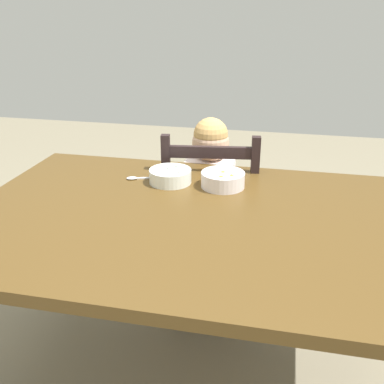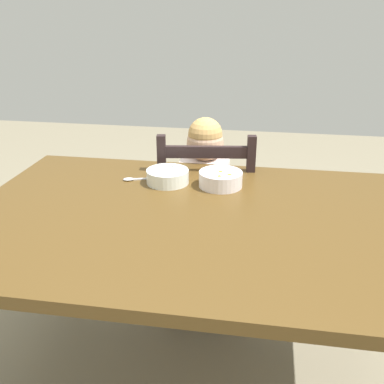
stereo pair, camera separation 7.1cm
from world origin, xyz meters
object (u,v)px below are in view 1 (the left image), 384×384
Objects in this scene: spoon at (137,178)px; bowl_of_carrots at (223,179)px; child_figure at (209,188)px; dining_table at (194,238)px; bowl_of_peas at (170,176)px; dining_chair at (210,223)px.

bowl_of_carrots is at bearing -1.19° from spoon.
dining_table is at bearing -85.01° from child_figure.
child_figure is 5.74× the size of bowl_of_peas.
bowl_of_carrots is at bearing 78.53° from dining_table.
dining_chair is 0.47m from bowl_of_peas.
spoon reaches higher than dining_table.
dining_chair reaches higher than bowl_of_carrots.
dining_chair is at bearing 69.32° from bowl_of_peas.
dining_table is 0.62m from dining_chair.
child_figure is 0.35m from bowl_of_carrots.
dining_chair reaches higher than spoon.
dining_chair is at bearing 94.22° from dining_table.
bowl_of_peas is at bearing 119.30° from dining_table.
dining_table is 0.34m from bowl_of_peas.
dining_chair is 6.84× the size of spoon.
dining_chair is 0.51m from spoon.
spoon is (-0.36, 0.01, -0.03)m from bowl_of_carrots.
child_figure is 5.69× the size of bowl_of_carrots.
bowl_of_carrots is 0.36m from spoon.
bowl_of_peas is at bearing -109.97° from child_figure.
bowl_of_peas reaches higher than dining_table.
dining_chair reaches higher than bowl_of_peas.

